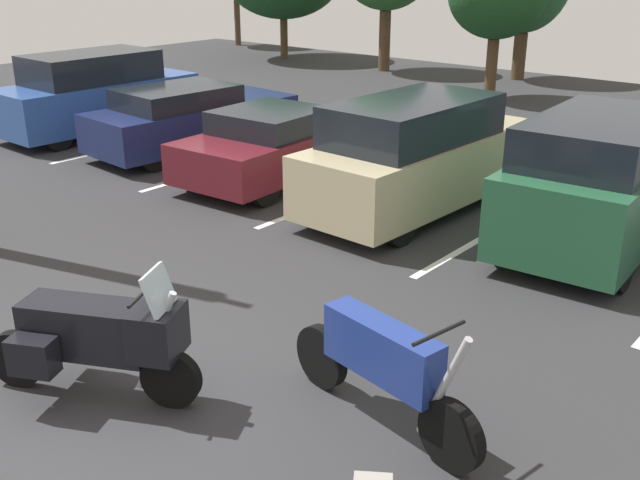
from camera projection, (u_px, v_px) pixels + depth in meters
The scene contains 9 objects.
ground at pixel (96, 402), 7.39m from camera, with size 44.00×44.00×0.10m, color #2D2D30.
motorcycle_touring at pixel (98, 336), 7.15m from camera, with size 2.07×1.37×1.43m.
motorcycle_second at pixel (383, 365), 6.74m from camera, with size 2.33×0.69×1.31m.
parking_stripes at pixel (420, 209), 12.68m from camera, with size 20.77×4.97×0.01m.
car_blue at pixel (97, 94), 17.56m from camera, with size 1.90×4.73×1.89m.
car_navy at pixel (191, 118), 16.03m from camera, with size 2.10×4.72×1.43m.
car_maroon at pixel (279, 144), 14.10m from camera, with size 2.14×4.41×1.37m.
car_champagne at pixel (420, 155), 12.37m from camera, with size 1.94×4.94×1.90m.
car_green at pixel (600, 181), 10.80m from camera, with size 2.08×4.41×1.97m.
Camera 1 is at (5.74, -3.40, 4.16)m, focal length 41.81 mm.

